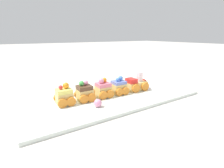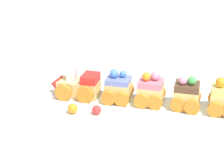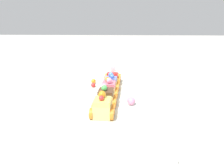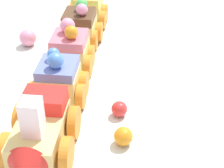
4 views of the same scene
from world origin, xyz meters
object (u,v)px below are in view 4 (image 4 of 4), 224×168
(cake_car_chocolate, at_px, (80,29))
(gumball_orange, at_px, (123,136))
(cake_car_strawberry, at_px, (70,52))
(gumball_red, at_px, (119,109))
(cake_car_lemon, at_px, (87,10))
(cake_car_blueberry, at_px, (59,82))
(gumball_pink, at_px, (28,38))
(cake_train_locomotive, at_px, (38,137))

(cake_car_chocolate, xyz_separation_m, gumball_orange, (0.24, 0.08, -0.02))
(cake_car_chocolate, bearing_deg, gumball_orange, 21.29)
(cake_car_strawberry, distance_m, gumball_red, 0.13)
(cake_car_lemon, bearing_deg, gumball_red, 17.46)
(cake_car_chocolate, relative_size, gumball_orange, 3.46)
(cake_car_strawberry, bearing_deg, gumball_red, 38.69)
(cake_car_blueberry, xyz_separation_m, gumball_pink, (-0.14, -0.08, -0.01))
(gumball_red, bearing_deg, gumball_pink, -137.19)
(cake_train_locomotive, height_order, gumball_pink, cake_train_locomotive)
(gumball_pink, bearing_deg, cake_car_strawberry, 50.19)
(gumball_pink, relative_size, gumball_red, 1.40)
(gumball_orange, bearing_deg, cake_car_lemon, -165.67)
(cake_train_locomotive, height_order, gumball_red, cake_train_locomotive)
(cake_train_locomotive, relative_size, gumball_red, 5.93)
(cake_car_blueberry, xyz_separation_m, cake_car_chocolate, (-0.15, 0.01, 0.00))
(gumball_red, bearing_deg, gumball_orange, 8.19)
(cake_train_locomotive, relative_size, cake_car_blueberry, 1.59)
(cake_car_chocolate, height_order, gumball_pink, cake_car_chocolate)
(cake_car_blueberry, height_order, gumball_orange, cake_car_blueberry)
(cake_train_locomotive, bearing_deg, cake_car_lemon, 179.98)
(cake_car_strawberry, relative_size, gumball_red, 3.88)
(cake_train_locomotive, xyz_separation_m, cake_car_strawberry, (-0.18, 0.01, 0.00))
(cake_car_blueberry, height_order, cake_car_strawberry, cake_car_strawberry)
(cake_car_strawberry, height_order, cake_car_lemon, same)
(cake_car_lemon, height_order, gumball_orange, cake_car_lemon)
(cake_car_lemon, xyz_separation_m, gumball_orange, (0.31, 0.08, -0.02))
(cake_train_locomotive, distance_m, cake_car_strawberry, 0.18)
(cake_car_blueberry, relative_size, gumball_pink, 2.67)
(cake_train_locomotive, bearing_deg, gumball_red, 132.79)
(cake_car_strawberry, xyz_separation_m, gumball_pink, (-0.07, -0.08, -0.01))
(cake_car_chocolate, distance_m, gumball_pink, 0.09)
(cake_car_chocolate, xyz_separation_m, cake_car_lemon, (-0.08, 0.00, -0.00))
(cake_car_chocolate, distance_m, cake_car_lemon, 0.08)
(cake_car_strawberry, relative_size, cake_car_chocolate, 1.03)
(gumball_pink, bearing_deg, cake_train_locomotive, 17.29)
(cake_car_blueberry, distance_m, gumball_pink, 0.17)
(cake_train_locomotive, xyz_separation_m, cake_car_chocolate, (-0.26, 0.01, 0.00))
(cake_train_locomotive, bearing_deg, cake_car_chocolate, 179.92)
(cake_car_blueberry, xyz_separation_m, cake_car_lemon, (-0.23, 0.01, 0.00))
(gumball_pink, bearing_deg, gumball_red, 42.81)
(gumball_pink, bearing_deg, cake_car_chocolate, 96.83)
(cake_car_blueberry, distance_m, cake_car_chocolate, 0.16)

